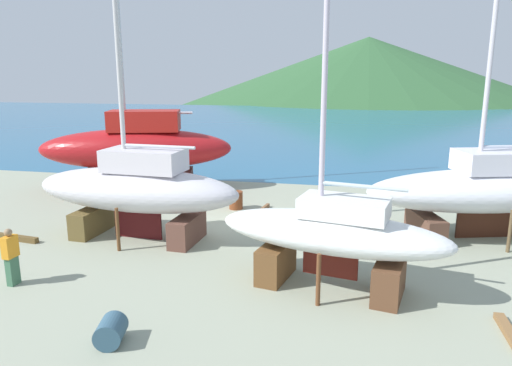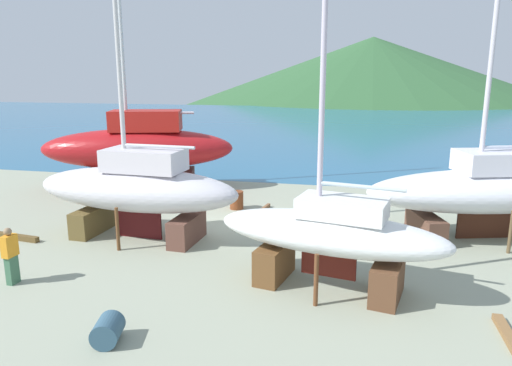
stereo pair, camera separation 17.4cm
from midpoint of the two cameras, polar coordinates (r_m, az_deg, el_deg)
The scene contains 13 objects.
ground_plane at distance 16.99m, azimuth -6.22°, elevation -7.41°, with size 40.53×40.53×0.00m, color #969D86.
sea_water at distance 56.73m, azimuth 7.34°, elevation 6.90°, with size 147.67×62.01×0.01m, color #23628D.
headland_hill at distance 121.14m, azimuth 13.52°, elevation 9.82°, with size 161.25×161.25×28.62m, color #305C33.
sailboat_large_starboard at distance 17.66m, azimuth -13.74°, elevation -0.61°, with size 7.83×2.89×13.80m.
sailboat_mid_port at distance 19.11m, azimuth 26.39°, elevation -0.70°, with size 9.39×5.19×13.93m.
sailboat_small_center at distance 13.33m, azimuth 9.22°, elevation -6.01°, with size 6.76×3.34×11.29m.
sailboat_far_slipway at distance 25.28m, azimuth -13.64°, elevation 4.22°, with size 10.14×5.33×17.15m.
worker at distance 15.32m, azimuth -26.93°, elevation -7.66°, with size 0.26×0.45×1.67m.
barrel_ochre at distance 21.24m, azimuth -2.10°, elevation -2.04°, with size 0.60×0.60×0.79m, color brown.
barrel_rust_mid at distance 11.59m, azimuth -16.80°, elevation -16.46°, with size 0.61×0.61×0.75m, color #325368.
timber_plank_near at distance 12.85m, azimuth 28.12°, elevation -15.63°, with size 1.70×0.24×0.14m, color brown.
timber_short_cross at distance 19.71m, azimuth -27.19°, elevation -5.62°, with size 2.68×0.20×0.19m, color brown.
timber_long_fore at distance 20.34m, azimuth 0.50°, elevation -3.63°, with size 2.79×0.13×0.16m, color brown.
Camera 2 is at (5.33, -17.47, 5.89)m, focal length 33.57 mm.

